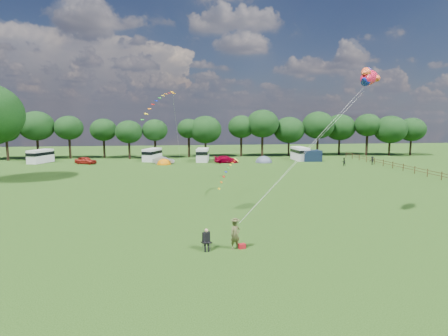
{
  "coord_description": "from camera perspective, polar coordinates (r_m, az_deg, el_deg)",
  "views": [
    {
      "loc": [
        -4.15,
        -26.15,
        8.71
      ],
      "look_at": [
        0.0,
        8.0,
        4.0
      ],
      "focal_mm": 30.0,
      "sensor_mm": 36.0,
      "label": 1
    }
  ],
  "objects": [
    {
      "name": "walker_b",
      "position": [
        74.01,
        21.66,
        1.08
      ],
      "size": [
        1.0,
        0.51,
        1.51
      ],
      "primitive_type": "imported",
      "rotation": [
        0.0,
        0.0,
        3.08
      ],
      "color": "black",
      "rests_on": "ground"
    },
    {
      "name": "fish_kite",
      "position": [
        33.18,
        21.1,
        12.77
      ],
      "size": [
        3.02,
        3.09,
        1.83
      ],
      "rotation": [
        0.0,
        -0.21,
        0.81
      ],
      "color": "red",
      "rests_on": "ground"
    },
    {
      "name": "streamer_kite_b",
      "position": [
        49.04,
        -9.65,
        10.15
      ],
      "size": [
        4.23,
        4.67,
        3.79
      ],
      "rotation": [
        0.0,
        0.0,
        0.91
      ],
      "color": "orange",
      "rests_on": "ground"
    },
    {
      "name": "campervan_c",
      "position": [
        73.88,
        -3.26,
        2.08
      ],
      "size": [
        2.96,
        5.47,
        2.55
      ],
      "rotation": [
        0.0,
        0.0,
        1.42
      ],
      "color": "silver",
      "rests_on": "ground"
    },
    {
      "name": "kite_bag",
      "position": [
        25.49,
        2.74,
        -11.8
      ],
      "size": [
        0.53,
        0.43,
        0.33
      ],
      "primitive_type": "cube",
      "rotation": [
        0.0,
        0.0,
        0.29
      ],
      "color": "#B2151D",
      "rests_on": "ground"
    },
    {
      "name": "camp_chair",
      "position": [
        25.07,
        -2.71,
        -10.45
      ],
      "size": [
        0.76,
        0.79,
        1.44
      ],
      "rotation": [
        0.0,
        0.0,
        0.42
      ],
      "color": "#99999E",
      "rests_on": "ground"
    },
    {
      "name": "campervan_a",
      "position": [
        79.46,
        -26.18,
        1.68
      ],
      "size": [
        3.92,
        5.58,
        2.52
      ],
      "rotation": [
        0.0,
        0.0,
        1.19
      ],
      "color": "silver",
      "rests_on": "ground"
    },
    {
      "name": "awning_navy",
      "position": [
        76.15,
        13.18,
        1.84
      ],
      "size": [
        3.54,
        2.91,
        2.17
      ],
      "primitive_type": "cube",
      "rotation": [
        0.0,
        0.0,
        -0.03
      ],
      "color": "#101D32",
      "rests_on": "ground"
    },
    {
      "name": "tent_greyblue",
      "position": [
        72.62,
        6.08,
        0.88
      ],
      "size": [
        3.28,
        3.59,
        2.44
      ],
      "color": "#4A5466",
      "rests_on": "ground"
    },
    {
      "name": "campervan_b",
      "position": [
        75.85,
        -10.89,
        2.07
      ],
      "size": [
        3.81,
        5.48,
        2.47
      ],
      "rotation": [
        0.0,
        0.0,
        1.21
      ],
      "color": "silver",
      "rests_on": "ground"
    },
    {
      "name": "car_a",
      "position": [
        74.1,
        -20.33,
        1.09
      ],
      "size": [
        4.4,
        3.06,
        1.37
      ],
      "primitive_type": "imported",
      "rotation": [
        0.0,
        0.0,
        1.18
      ],
      "color": "#A12016",
      "rests_on": "ground"
    },
    {
      "name": "car_c",
      "position": [
        71.36,
        0.35,
        1.33
      ],
      "size": [
        4.6,
        2.1,
        1.36
      ],
      "primitive_type": "imported",
      "rotation": [
        0.0,
        0.0,
        1.61
      ],
      "color": "maroon",
      "rests_on": "ground"
    },
    {
      "name": "fence",
      "position": [
        71.06,
        23.71,
        0.66
      ],
      "size": [
        0.12,
        33.12,
        1.2
      ],
      "color": "#472D19",
      "rests_on": "ground"
    },
    {
      "name": "streamer_kite_c",
      "position": [
        41.92,
        0.88,
        -0.05
      ],
      "size": [
        3.06,
        5.0,
        2.81
      ],
      "rotation": [
        0.0,
        0.0,
        1.21
      ],
      "color": "#F3F533",
      "rests_on": "ground"
    },
    {
      "name": "tent_orange",
      "position": [
        69.97,
        -9.13,
        0.56
      ],
      "size": [
        2.62,
        2.87,
        2.05
      ],
      "color": "#D16B01",
      "rests_on": "ground"
    },
    {
      "name": "car_b",
      "position": [
        70.86,
        -9.21,
        1.17
      ],
      "size": [
        3.87,
        1.83,
        1.31
      ],
      "primitive_type": "imported",
      "rotation": [
        0.0,
        0.0,
        1.45
      ],
      "color": "#919498",
      "rests_on": "ground"
    },
    {
      "name": "ground_plane",
      "position": [
        27.87,
        2.02,
        -10.42
      ],
      "size": [
        180.0,
        180.0,
        0.0
      ],
      "primitive_type": "plane",
      "color": "black",
      "rests_on": "ground"
    },
    {
      "name": "kite_flyer",
      "position": [
        25.13,
        1.72,
        -10.14
      ],
      "size": [
        0.83,
        0.69,
        1.95
      ],
      "primitive_type": "imported",
      "rotation": [
        0.0,
        0.0,
        0.38
      ],
      "color": "brown",
      "rests_on": "ground"
    },
    {
      "name": "tree_line",
      "position": [
        81.72,
        -0.29,
        6.14
      ],
      "size": [
        102.98,
        10.98,
        10.27
      ],
      "color": "black",
      "rests_on": "ground"
    },
    {
      "name": "campervan_d",
      "position": [
        77.27,
        11.51,
        2.23
      ],
      "size": [
        2.47,
        5.46,
        2.64
      ],
      "rotation": [
        0.0,
        0.0,
        1.6
      ],
      "color": "white",
      "rests_on": "ground"
    },
    {
      "name": "walker_a",
      "position": [
        70.29,
        17.78,
        0.91
      ],
      "size": [
        0.77,
        0.54,
        1.47
      ],
      "primitive_type": "imported",
      "rotation": [
        0.0,
        0.0,
        3.29
      ],
      "color": "black",
      "rests_on": "ground"
    }
  ]
}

